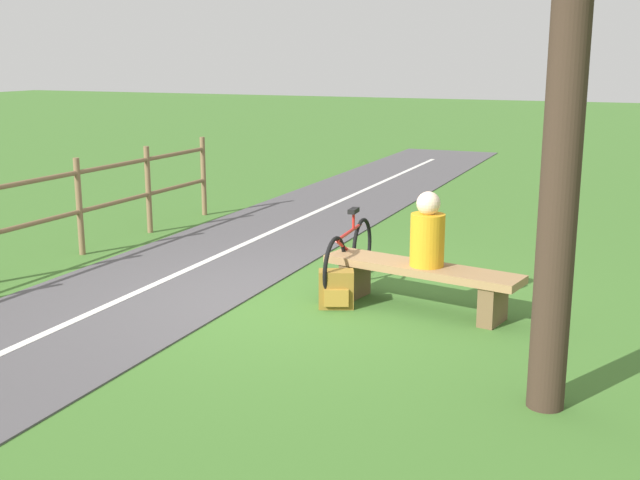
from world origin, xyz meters
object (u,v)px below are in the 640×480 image
Objects in this scene: bench at (421,278)px; backpack at (336,289)px; tree_by_path at (563,155)px; bicycle at (349,256)px; person_seated at (428,234)px.

backpack is at bearing 30.22° from bench.
tree_by_path is at bearing 138.76° from bench.
backpack is at bearing -35.50° from tree_by_path.
bench is at bearing 62.34° from bicycle.
bench is 2.91m from tree_by_path.
bench reaches higher than backpack.
bench is at bearing -160.59° from backpack.
tree_by_path is at bearing 144.50° from backpack.
person_seated is 0.19× the size of tree_by_path.
person_seated is at bearing -180.00° from bench.
bicycle reaches higher than backpack.
tree_by_path is at bearing 42.22° from bicycle.
tree_by_path is (-2.45, 2.36, 1.51)m from bicycle.
bicycle is at bearing -43.84° from tree_by_path.
backpack is (0.81, 0.29, -0.14)m from bench.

